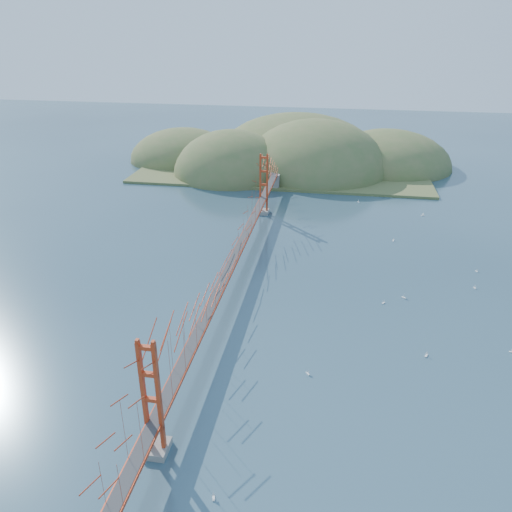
% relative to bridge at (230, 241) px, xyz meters
% --- Properties ---
extents(ground, '(320.00, 320.00, 0.00)m').
position_rel_bridge_xyz_m(ground, '(0.00, -0.18, -7.01)').
color(ground, '#284251').
rests_on(ground, ground).
extents(bridge, '(2.20, 94.40, 12.00)m').
position_rel_bridge_xyz_m(bridge, '(0.00, 0.00, 0.00)').
color(bridge, gray).
rests_on(bridge, ground).
extents(far_headlands, '(84.00, 58.00, 25.00)m').
position_rel_bridge_xyz_m(far_headlands, '(2.21, 68.33, -7.01)').
color(far_headlands, olive).
rests_on(far_headlands, ground).
extents(sailboat_10, '(0.59, 0.62, 0.70)m').
position_rel_bridge_xyz_m(sailboat_10, '(6.00, -33.99, -6.85)').
color(sailboat_10, white).
rests_on(sailboat_10, ground).
extents(sailboat_6, '(0.63, 0.63, 0.66)m').
position_rel_bridge_xyz_m(sailboat_6, '(12.18, -17.48, -6.86)').
color(sailboat_6, white).
rests_on(sailboat_6, ground).
extents(sailboat_12, '(0.56, 0.56, 0.60)m').
position_rel_bridge_xyz_m(sailboat_12, '(18.34, 39.52, -6.87)').
color(sailboat_12, white).
rests_on(sailboat_12, ground).
extents(sailboat_15, '(0.44, 0.53, 0.62)m').
position_rel_bridge_xyz_m(sailboat_15, '(23.89, 20.32, -6.87)').
color(sailboat_15, white).
rests_on(sailboat_15, ground).
extents(sailboat_16, '(0.67, 0.67, 0.72)m').
position_rel_bridge_xyz_m(sailboat_16, '(23.80, 0.75, -6.85)').
color(sailboat_16, white).
rests_on(sailboat_16, ground).
extents(sailboat_1, '(0.53, 0.53, 0.59)m').
position_rel_bridge_xyz_m(sailboat_1, '(33.90, 5.23, -6.87)').
color(sailboat_1, white).
rests_on(sailboat_1, ground).
extents(sailboat_0, '(0.64, 0.64, 0.72)m').
position_rel_bridge_xyz_m(sailboat_0, '(25.05, -12.11, -6.85)').
color(sailboat_0, white).
rests_on(sailboat_0, ground).
extents(sailboat_14, '(0.61, 0.61, 0.63)m').
position_rel_bridge_xyz_m(sailboat_14, '(20.99, -1.14, -6.86)').
color(sailboat_14, white).
rests_on(sailboat_14, ground).
extents(sailboat_8, '(0.65, 0.65, 0.72)m').
position_rel_bridge_xyz_m(sailboat_8, '(30.40, 33.68, -6.85)').
color(sailboat_8, white).
rests_on(sailboat_8, ground).
extents(sailboat_2, '(0.53, 0.43, 0.61)m').
position_rel_bridge_xyz_m(sailboat_2, '(34.72, -9.74, -6.87)').
color(sailboat_2, white).
rests_on(sailboat_2, ground).
extents(sailboat_extra_0, '(0.51, 0.51, 0.57)m').
position_rel_bridge_xyz_m(sailboat_extra_0, '(35.32, 10.68, -6.87)').
color(sailboat_extra_0, white).
rests_on(sailboat_extra_0, ground).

